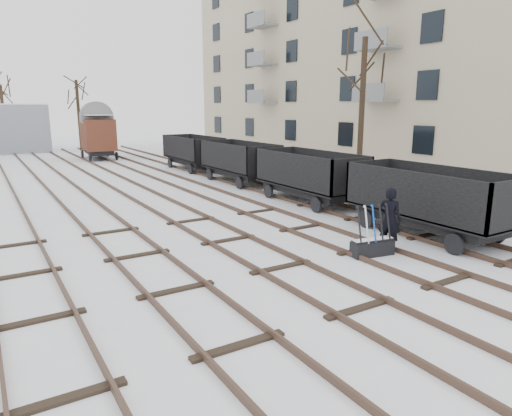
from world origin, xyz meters
The scene contains 14 objects.
ground centered at (0.00, 0.00, 0.00)m, with size 120.00×120.00×0.00m, color white.
tracks centered at (0.00, 13.67, 0.07)m, with size 13.90×52.00×0.16m.
apartment_block centered at (19.95, 14.00, 8.05)m, with size 10.12×45.00×16.10m.
shed_right centered at (-4.00, 40.00, 2.25)m, with size 7.00×6.00×4.50m.
ground_frame centered at (2.88, -0.51, 0.28)m, with size 1.35×0.63×1.49m.
worker centered at (3.63, -0.41, 0.97)m, with size 0.71×0.47×1.95m, color black.
freight_wagon_a centered at (6.00, 0.07, 0.87)m, with size 2.23×5.58×2.28m.
freight_wagon_b centered at (6.00, 6.47, 0.87)m, with size 2.23×5.58×2.28m.
freight_wagon_c centered at (6.00, 12.87, 0.87)m, with size 2.23×5.58×2.28m.
freight_wagon_d centered at (6.00, 19.27, 0.87)m, with size 2.23×5.58×2.28m.
box_van_wagon centered at (2.02, 29.45, 2.10)m, with size 2.88×4.91×3.61m.
tree_near centered at (11.12, 8.63, 3.88)m, with size 0.30×0.30×7.76m, color black.
tree_far_left centered at (-4.03, 40.46, 3.13)m, with size 0.30×0.30×6.26m, color black.
tree_far_right centered at (2.33, 38.18, 3.37)m, with size 0.30×0.30×6.74m, color black.
Camera 1 is at (-6.66, -9.57, 4.27)m, focal length 32.00 mm.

